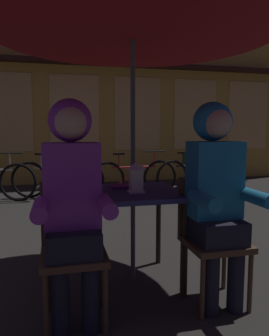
{
  "coord_description": "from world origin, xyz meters",
  "views": [
    {
      "loc": [
        -0.56,
        -2.39,
        1.2
      ],
      "look_at": [
        0.0,
        -0.05,
        0.92
      ],
      "focal_mm": 34.4,
      "sensor_mm": 36.0,
      "label": 1
    }
  ],
  "objects": [
    {
      "name": "book",
      "position": [
        -0.06,
        0.14,
        0.75
      ],
      "size": [
        0.21,
        0.16,
        0.02
      ],
      "primitive_type": "cube",
      "rotation": [
        0.0,
        0.0,
        0.08
      ],
      "color": "#661E7A",
      "rests_on": "cafe_table"
    },
    {
      "name": "ground_plane",
      "position": [
        0.0,
        0.0,
        0.0
      ],
      "size": [
        60.0,
        60.0,
        0.0
      ],
      "primitive_type": "plane",
      "color": "#2D2B28"
    },
    {
      "name": "cafe_table",
      "position": [
        0.0,
        0.0,
        0.64
      ],
      "size": [
        0.72,
        0.72,
        0.74
      ],
      "color": "navy",
      "rests_on": "ground_plane"
    },
    {
      "name": "chair_left",
      "position": [
        -0.48,
        -0.37,
        0.49
      ],
      "size": [
        0.4,
        0.4,
        0.87
      ],
      "color": "#513823",
      "rests_on": "ground_plane"
    },
    {
      "name": "person_left_hooded",
      "position": [
        -0.48,
        -0.43,
        0.85
      ],
      "size": [
        0.45,
        0.56,
        1.4
      ],
      "color": "black",
      "rests_on": "ground_plane"
    },
    {
      "name": "bicycle_fifth",
      "position": [
        2.02,
        3.32,
        0.35
      ],
      "size": [
        1.67,
        0.25,
        0.84
      ],
      "color": "black",
      "rests_on": "ground_plane"
    },
    {
      "name": "potted_plant",
      "position": [
        2.28,
        3.85,
        0.54
      ],
      "size": [
        0.6,
        0.6,
        0.92
      ],
      "color": "brown",
      "rests_on": "ground_plane"
    },
    {
      "name": "chair_right",
      "position": [
        0.48,
        -0.37,
        0.49
      ],
      "size": [
        0.4,
        0.4,
        0.87
      ],
      "color": "#513823",
      "rests_on": "ground_plane"
    },
    {
      "name": "bicycle_fourth",
      "position": [
        0.79,
        3.29,
        0.35
      ],
      "size": [
        1.68,
        0.15,
        0.84
      ],
      "color": "black",
      "rests_on": "ground_plane"
    },
    {
      "name": "shopfront_building",
      "position": [
        0.57,
        5.4,
        3.09
      ],
      "size": [
        10.0,
        0.93,
        6.2
      ],
      "color": "gold",
      "rests_on": "ground_plane"
    },
    {
      "name": "patio_umbrella",
      "position": [
        0.0,
        0.0,
        2.06
      ],
      "size": [
        2.1,
        2.1,
        2.31
      ],
      "color": "#4C4C51",
      "rests_on": "ground_plane"
    },
    {
      "name": "person_right_hooded",
      "position": [
        0.48,
        -0.43,
        0.85
      ],
      "size": [
        0.45,
        0.56,
        1.4
      ],
      "color": "black",
      "rests_on": "ground_plane"
    },
    {
      "name": "bicycle_third",
      "position": [
        -0.58,
        3.46,
        0.35
      ],
      "size": [
        1.64,
        0.46,
        0.84
      ],
      "color": "black",
      "rests_on": "ground_plane"
    },
    {
      "name": "lantern",
      "position": [
        0.01,
        -0.08,
        0.86
      ],
      "size": [
        0.11,
        0.11,
        0.23
      ],
      "color": "white",
      "rests_on": "cafe_table"
    }
  ]
}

